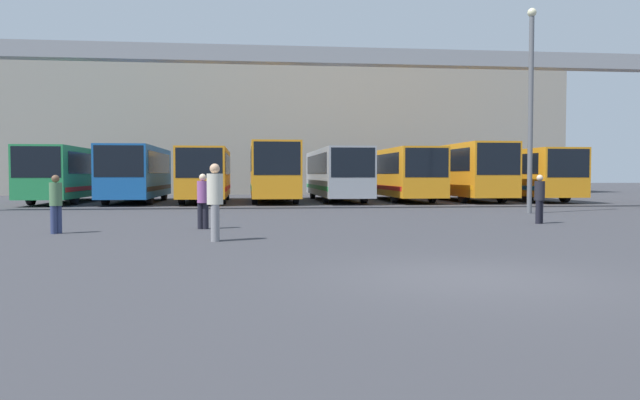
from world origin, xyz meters
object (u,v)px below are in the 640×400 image
bus_slot_7 (523,172)px  pedestrian_near_left (56,203)px  bus_slot_4 (336,172)px  bus_slot_5 (399,171)px  bus_slot_2 (206,172)px  bus_slot_0 (70,171)px  lamp_post (531,102)px  pedestrian_near_center (203,200)px  bus_slot_6 (465,169)px  bus_slot_1 (137,171)px  pedestrian_mid_left (215,200)px  pedestrian_mid_right (540,198)px  bus_slot_3 (273,169)px

bus_slot_7 → pedestrian_near_left: size_ratio=6.96×
bus_slot_4 → bus_slot_5: 3.86m
bus_slot_2 → bus_slot_7: 19.28m
bus_slot_0 → lamp_post: 25.16m
bus_slot_0 → pedestrian_near_center: (8.79, -18.53, -0.90)m
bus_slot_2 → bus_slot_6: bus_slot_6 is taller
pedestrian_near_left → lamp_post: (16.63, 6.86, 3.69)m
bus_slot_5 → bus_slot_1: bearing=-176.3°
bus_slot_1 → lamp_post: 21.53m
bus_slot_2 → bus_slot_6: size_ratio=1.01×
bus_slot_1 → lamp_post: lamp_post is taller
bus_slot_7 → pedestrian_mid_left: 28.01m
pedestrian_mid_right → pedestrian_mid_left: pedestrian_mid_left is taller
bus_slot_3 → bus_slot_5: size_ratio=0.85×
bus_slot_4 → bus_slot_3: bearing=-165.4°
bus_slot_6 → pedestrian_mid_left: bus_slot_6 is taller
pedestrian_near_left → bus_slot_6: bearing=174.2°
bus_slot_7 → pedestrian_mid_right: bus_slot_7 is taller
bus_slot_4 → bus_slot_6: 7.79m
bus_slot_2 → bus_slot_7: size_ratio=0.92×
bus_slot_6 → pedestrian_mid_left: 25.33m
bus_slot_3 → bus_slot_6: (11.57, -0.09, 0.00)m
pedestrian_near_center → bus_slot_4: bearing=85.1°
pedestrian_near_left → pedestrian_mid_left: bearing=99.3°
bus_slot_3 → bus_slot_7: bus_slot_3 is taller
bus_slot_0 → bus_slot_7: 26.99m
bus_slot_1 → pedestrian_near_left: (1.09, -18.79, -0.95)m
bus_slot_2 → lamp_post: lamp_post is taller
pedestrian_near_center → pedestrian_mid_left: bearing=-66.8°
pedestrian_near_center → lamp_post: 14.55m
pedestrian_near_center → lamp_post: (12.78, 5.89, 3.67)m
pedestrian_mid_right → pedestrian_near_left: size_ratio=1.00×
bus_slot_4 → pedestrian_mid_left: 23.14m
bus_slot_6 → bus_slot_5: bearing=165.5°
bus_slot_2 → bus_slot_3: (3.86, 0.04, 0.18)m
pedestrian_mid_right → bus_slot_5: bearing=53.3°
bus_slot_1 → bus_slot_2: bus_slot_1 is taller
bus_slot_4 → lamp_post: (6.15, -13.02, 2.76)m
bus_slot_2 → bus_slot_7: bearing=1.3°
bus_slot_4 → bus_slot_6: (7.71, -1.10, 0.16)m
lamp_post → bus_slot_1: bearing=146.1°
pedestrian_near_center → bus_slot_7: bearing=59.6°
pedestrian_near_center → bus_slot_5: bearing=75.3°
bus_slot_3 → bus_slot_7: (15.42, 0.41, -0.16)m
bus_slot_7 → pedestrian_mid_left: size_ratio=5.93×
bus_slot_3 → bus_slot_4: 3.99m
bus_slot_3 → pedestrian_mid_right: (7.93, -17.14, -1.08)m
bus_slot_0 → pedestrian_mid_right: 26.40m
bus_slot_0 → pedestrian_near_center: bearing=-64.6°
bus_slot_2 → bus_slot_6: 15.42m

